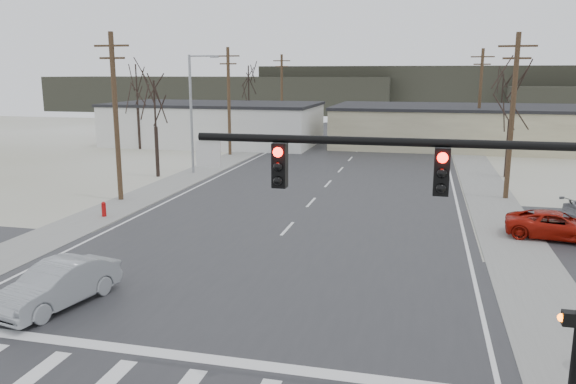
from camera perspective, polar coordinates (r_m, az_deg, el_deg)
name	(u,v)px	position (r m, az deg, el deg)	size (l,w,h in m)	color
ground	(235,288)	(20.74, -5.40, -9.65)	(140.00, 140.00, 0.00)	silver
main_road	(314,199)	(34.65, 2.69, -0.73)	(18.00, 110.00, 0.05)	#2A2A2D
cross_road	(235,287)	(20.73, -5.40, -9.60)	(90.00, 10.00, 0.04)	#2A2A2D
sidewalk_left	(188,177)	(42.50, -10.16, 1.47)	(3.00, 90.00, 0.06)	gray
sidewalk_right	(487,191)	(39.17, 19.55, 0.08)	(3.00, 90.00, 0.06)	gray
traffic_signal_mast	(493,218)	(12.44, 20.14, -2.47)	(8.95, 0.43, 7.20)	black
fire_hydrant	(104,209)	(31.84, -18.21, -1.67)	(0.24, 0.24, 0.87)	#A50C0C
building_left_far	(215,123)	(62.59, -7.41, 6.93)	(22.30, 12.30, 4.50)	silver
building_right_far	(460,126)	(62.54, 17.03, 6.41)	(26.30, 14.30, 4.30)	#C3BB95
upole_left_b	(116,115)	(35.19, -17.10, 7.52)	(2.20, 0.30, 10.00)	#4D3623
upole_left_c	(229,100)	(53.35, -6.03, 9.31)	(2.20, 0.30, 10.00)	#4D3623
upole_left_d	(282,93)	(72.49, -0.64, 10.05)	(2.20, 0.30, 10.00)	#4D3623
upole_right_a	(512,114)	(36.63, 21.83, 7.35)	(2.20, 0.30, 10.00)	#4D3623
upole_right_b	(480,99)	(58.47, 18.90, 8.96)	(2.20, 0.30, 10.00)	#4D3623
streetlight_main	(193,107)	(43.80, -9.59, 8.47)	(2.40, 0.25, 9.00)	gray
tree_left_near	(155,107)	(42.91, -13.38, 8.43)	(3.30, 3.30, 7.35)	black
tree_right_mid	(512,97)	(44.65, 21.79, 8.94)	(3.74, 3.74, 8.33)	black
tree_left_far	(249,85)	(67.38, -4.02, 10.78)	(3.96, 3.96, 8.82)	black
tree_right_far	(502,91)	(70.75, 20.95, 9.52)	(3.52, 3.52, 7.84)	black
tree_left_mid	(137,87)	(59.44, -15.12, 10.25)	(3.96, 3.96, 8.82)	black
hill_left	(219,94)	(117.79, -7.01, 9.85)	(70.00, 18.00, 7.00)	#333026
hill_center	(473,90)	(114.56, 18.25, 9.79)	(80.00, 18.00, 9.00)	#333026
sedan_crossing	(57,285)	(20.28, -22.38, -8.70)	(1.55, 4.44, 1.46)	#91959A
car_far_a	(429,133)	(68.10, 14.17, 5.82)	(2.06, 5.07, 1.47)	black
car_far_b	(359,125)	(78.62, 7.24, 6.76)	(1.44, 3.58, 1.22)	black
car_parked_red	(557,226)	(29.06, 25.66, -3.09)	(2.10, 4.56, 1.27)	#9E1308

